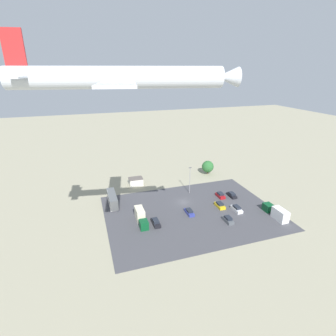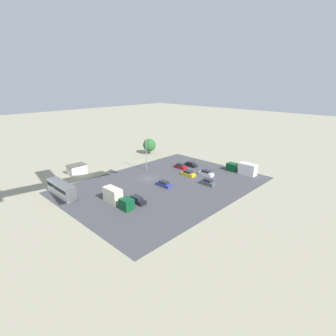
{
  "view_description": "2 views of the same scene",
  "coord_description": "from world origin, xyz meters",
  "px_view_note": "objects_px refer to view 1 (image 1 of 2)",
  "views": [
    {
      "loc": [
        29.02,
        72.0,
        41.71
      ],
      "look_at": [
        11.6,
        19.02,
        20.52
      ],
      "focal_mm": 28.0,
      "sensor_mm": 36.0,
      "label": 1
    },
    {
      "loc": [
        46.8,
        53.22,
        26.65
      ],
      "look_at": [
        -3.09,
        5.0,
        3.69
      ],
      "focal_mm": 28.0,
      "sensor_mm": 36.0,
      "label": 2
    }
  ],
  "objects_px": {
    "parked_car_3": "(189,212)",
    "parked_car_4": "(237,209)",
    "bus": "(112,199)",
    "parked_car_0": "(156,222)",
    "parked_car_2": "(228,220)",
    "parked_truck_0": "(277,212)",
    "shed_building": "(136,182)",
    "airplane": "(126,78)",
    "parked_car_6": "(232,195)",
    "parked_car_1": "(220,195)",
    "parked_car_5": "(220,205)",
    "parked_truck_1": "(141,217)"
  },
  "relations": [
    {
      "from": "bus",
      "to": "parked_car_0",
      "type": "distance_m",
      "value": 19.32
    },
    {
      "from": "parked_car_3",
      "to": "parked_car_6",
      "type": "distance_m",
      "value": 19.35
    },
    {
      "from": "parked_car_3",
      "to": "parked_car_4",
      "type": "xyz_separation_m",
      "value": [
        -14.77,
        2.97,
        0.08
      ]
    },
    {
      "from": "parked_car_3",
      "to": "parked_car_4",
      "type": "height_order",
      "value": "parked_car_4"
    },
    {
      "from": "bus",
      "to": "parked_car_4",
      "type": "bearing_deg",
      "value": 155.07
    },
    {
      "from": "parked_car_1",
      "to": "parked_car_4",
      "type": "bearing_deg",
      "value": -88.46
    },
    {
      "from": "parked_car_2",
      "to": "parked_car_0",
      "type": "bearing_deg",
      "value": -14.62
    },
    {
      "from": "parked_car_2",
      "to": "parked_truck_0",
      "type": "distance_m",
      "value": 15.2
    },
    {
      "from": "parked_car_5",
      "to": "parked_truck_1",
      "type": "xyz_separation_m",
      "value": [
        25.96,
        0.54,
        0.96
      ]
    },
    {
      "from": "shed_building",
      "to": "parked_car_0",
      "type": "height_order",
      "value": "shed_building"
    },
    {
      "from": "shed_building",
      "to": "parked_car_5",
      "type": "relative_size",
      "value": 1.21
    },
    {
      "from": "parked_car_0",
      "to": "parked_car_2",
      "type": "bearing_deg",
      "value": -14.62
    },
    {
      "from": "bus",
      "to": "shed_building",
      "type": "bearing_deg",
      "value": -130.56
    },
    {
      "from": "parked_car_5",
      "to": "parked_truck_0",
      "type": "height_order",
      "value": "parked_truck_0"
    },
    {
      "from": "parked_car_3",
      "to": "parked_truck_0",
      "type": "bearing_deg",
      "value": -22.5
    },
    {
      "from": "parked_car_1",
      "to": "parked_car_5",
      "type": "relative_size",
      "value": 0.94
    },
    {
      "from": "parked_car_3",
      "to": "parked_car_5",
      "type": "bearing_deg",
      "value": 3.97
    },
    {
      "from": "parked_car_0",
      "to": "airplane",
      "type": "distance_m",
      "value": 46.25
    },
    {
      "from": "parked_truck_0",
      "to": "parked_car_5",
      "type": "bearing_deg",
      "value": 140.71
    },
    {
      "from": "parked_car_1",
      "to": "parked_car_4",
      "type": "distance_m",
      "value": 9.92
    },
    {
      "from": "bus",
      "to": "parked_car_0",
      "type": "bearing_deg",
      "value": 121.82
    },
    {
      "from": "airplane",
      "to": "parked_truck_1",
      "type": "bearing_deg",
      "value": 175.58
    },
    {
      "from": "parked_car_0",
      "to": "parked_car_6",
      "type": "bearing_deg",
      "value": 15.76
    },
    {
      "from": "parked_car_4",
      "to": "parked_car_6",
      "type": "height_order",
      "value": "parked_car_4"
    },
    {
      "from": "parked_car_4",
      "to": "parked_truck_1",
      "type": "xyz_separation_m",
      "value": [
        29.81,
        -3.19,
        0.93
      ]
    },
    {
      "from": "bus",
      "to": "parked_car_4",
      "type": "relative_size",
      "value": 2.33
    },
    {
      "from": "parked_truck_0",
      "to": "airplane",
      "type": "xyz_separation_m",
      "value": [
        45.2,
        13.98,
        38.85
      ]
    },
    {
      "from": "parked_car_2",
      "to": "parked_car_6",
      "type": "bearing_deg",
      "value": -124.65
    },
    {
      "from": "parked_car_2",
      "to": "airplane",
      "type": "relative_size",
      "value": 0.12
    },
    {
      "from": "parked_car_4",
      "to": "airplane",
      "type": "xyz_separation_m",
      "value": [
        36.0,
        20.95,
        39.74
      ]
    },
    {
      "from": "parked_car_0",
      "to": "parked_car_2",
      "type": "xyz_separation_m",
      "value": [
        -20.31,
        5.3,
        0.05
      ]
    },
    {
      "from": "parked_car_3",
      "to": "parked_truck_1",
      "type": "relative_size",
      "value": 0.51
    },
    {
      "from": "parked_car_4",
      "to": "parked_car_6",
      "type": "relative_size",
      "value": 1.06
    },
    {
      "from": "shed_building",
      "to": "parked_truck_0",
      "type": "bearing_deg",
      "value": 134.43
    },
    {
      "from": "parked_car_2",
      "to": "parked_truck_0",
      "type": "relative_size",
      "value": 0.43
    },
    {
      "from": "parked_car_3",
      "to": "shed_building",
      "type": "bearing_deg",
      "value": 113.37
    },
    {
      "from": "shed_building",
      "to": "parked_car_2",
      "type": "relative_size",
      "value": 1.3
    },
    {
      "from": "shed_building",
      "to": "parked_car_6",
      "type": "height_order",
      "value": "shed_building"
    },
    {
      "from": "parked_car_0",
      "to": "parked_car_2",
      "type": "relative_size",
      "value": 1.19
    },
    {
      "from": "parked_car_1",
      "to": "shed_building",
      "type": "bearing_deg",
      "value": 143.52
    },
    {
      "from": "parked_car_5",
      "to": "parked_car_2",
      "type": "bearing_deg",
      "value": 77.03
    },
    {
      "from": "parked_car_3",
      "to": "parked_car_4",
      "type": "relative_size",
      "value": 1.0
    },
    {
      "from": "shed_building",
      "to": "bus",
      "type": "height_order",
      "value": "bus"
    },
    {
      "from": "parked_car_1",
      "to": "parked_car_4",
      "type": "height_order",
      "value": "parked_car_4"
    },
    {
      "from": "shed_building",
      "to": "parked_truck_1",
      "type": "height_order",
      "value": "parked_truck_1"
    },
    {
      "from": "shed_building",
      "to": "parked_car_5",
      "type": "bearing_deg",
      "value": 131.28
    },
    {
      "from": "parked_car_2",
      "to": "airplane",
      "type": "distance_m",
      "value": 52.43
    },
    {
      "from": "airplane",
      "to": "bus",
      "type": "bearing_deg",
      "value": -169.6
    },
    {
      "from": "shed_building",
      "to": "parked_car_2",
      "type": "height_order",
      "value": "shed_building"
    },
    {
      "from": "parked_car_4",
      "to": "parked_truck_1",
      "type": "relative_size",
      "value": 0.51
    }
  ]
}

